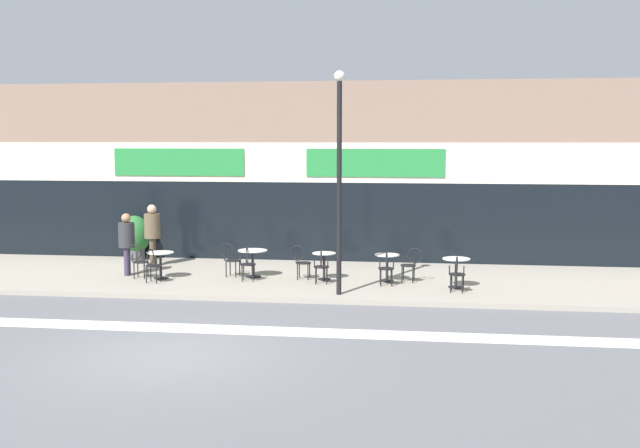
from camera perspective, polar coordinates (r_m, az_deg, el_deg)
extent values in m
plane|color=#5B5B60|center=(13.71, -11.39, -9.80)|extent=(120.00, 120.00, 0.00)
cube|color=gray|center=(20.51, -4.82, -4.11)|extent=(40.00, 5.50, 0.12)
cube|color=#7F6656|center=(24.84, -2.53, 4.06)|extent=(40.00, 4.00, 5.55)
cube|color=black|center=(23.02, -3.37, 0.22)|extent=(38.80, 0.10, 2.40)
cube|color=beige|center=(22.91, -3.39, 4.71)|extent=(39.20, 0.14, 1.20)
cube|color=#237A38|center=(23.61, -10.70, 4.66)|extent=(4.14, 0.08, 0.84)
cube|color=#237A38|center=(22.47, 4.22, 4.67)|extent=(4.14, 0.08, 0.84)
cube|color=silver|center=(15.46, -9.08, -7.87)|extent=(36.00, 0.70, 0.01)
cylinder|color=black|center=(20.46, -12.03, -4.05)|extent=(0.39, 0.39, 0.02)
cylinder|color=black|center=(20.40, -12.05, -3.13)|extent=(0.07, 0.07, 0.69)
cylinder|color=silver|center=(20.35, -12.07, -2.15)|extent=(0.71, 0.71, 0.02)
cylinder|color=black|center=(20.34, -5.14, -4.00)|extent=(0.43, 0.43, 0.02)
cylinder|color=black|center=(20.28, -5.15, -3.05)|extent=(0.07, 0.07, 0.71)
cylinder|color=silver|center=(20.22, -5.16, -2.02)|extent=(0.79, 0.79, 0.02)
cylinder|color=black|center=(19.87, 0.31, -4.22)|extent=(0.34, 0.34, 0.02)
cylinder|color=black|center=(19.81, 0.31, -3.27)|extent=(0.07, 0.07, 0.69)
cylinder|color=silver|center=(19.76, 0.31, -2.24)|extent=(0.62, 0.62, 0.02)
cylinder|color=black|center=(19.70, 5.12, -4.34)|extent=(0.35, 0.35, 0.02)
cylinder|color=black|center=(19.64, 5.13, -3.39)|extent=(0.07, 0.07, 0.69)
cylinder|color=silver|center=(19.58, 5.14, -2.36)|extent=(0.64, 0.64, 0.02)
cylinder|color=black|center=(19.11, 10.30, -4.75)|extent=(0.38, 0.38, 0.02)
cylinder|color=black|center=(19.04, 10.32, -3.73)|extent=(0.07, 0.07, 0.72)
cylinder|color=silver|center=(18.98, 10.35, -2.62)|extent=(0.69, 0.69, 0.02)
cylinder|color=black|center=(19.88, -12.58, -3.13)|extent=(0.42, 0.42, 0.03)
cylinder|color=black|center=(20.10, -12.77, -3.68)|extent=(0.03, 0.03, 0.42)
cylinder|color=black|center=(19.99, -12.04, -3.72)|extent=(0.03, 0.03, 0.42)
cylinder|color=black|center=(19.85, -13.10, -3.82)|extent=(0.03, 0.03, 0.42)
cylinder|color=black|center=(19.73, -12.36, -3.86)|extent=(0.03, 0.03, 0.42)
torus|color=black|center=(19.68, -12.80, -2.46)|extent=(0.05, 0.41, 0.41)
cylinder|color=black|center=(19.77, -13.24, -2.82)|extent=(0.03, 0.03, 0.23)
cylinder|color=black|center=(19.64, -12.33, -2.87)|extent=(0.03, 0.03, 0.23)
cylinder|color=black|center=(20.58, -13.50, -2.83)|extent=(0.41, 0.41, 0.03)
cylinder|color=black|center=(20.70, -12.98, -3.40)|extent=(0.03, 0.03, 0.42)
cylinder|color=black|center=(20.44, -13.25, -3.53)|extent=(0.03, 0.03, 0.42)
cylinder|color=black|center=(20.79, -13.71, -3.37)|extent=(0.03, 0.03, 0.42)
cylinder|color=black|center=(20.53, -13.98, -3.50)|extent=(0.03, 0.03, 0.42)
torus|color=black|center=(20.60, -13.96, -2.10)|extent=(0.41, 0.03, 0.41)
cylinder|color=black|center=(20.78, -13.79, -2.40)|extent=(0.03, 0.03, 0.23)
cylinder|color=black|center=(20.46, -14.12, -2.54)|extent=(0.03, 0.03, 0.23)
cylinder|color=black|center=(19.74, -5.50, -3.07)|extent=(0.43, 0.43, 0.03)
cylinder|color=black|center=(19.93, -5.83, -3.64)|extent=(0.03, 0.03, 0.42)
cylinder|color=black|center=(19.89, -5.04, -3.65)|extent=(0.03, 0.03, 0.42)
cylinder|color=black|center=(19.66, -5.96, -3.78)|extent=(0.03, 0.03, 0.42)
cylinder|color=black|center=(19.62, -5.15, -3.79)|extent=(0.03, 0.03, 0.42)
torus|color=black|center=(19.53, -5.58, -2.40)|extent=(0.06, 0.41, 0.41)
cylinder|color=black|center=(19.58, -6.07, -2.78)|extent=(0.03, 0.03, 0.23)
cylinder|color=black|center=(19.53, -5.08, -2.79)|extent=(0.03, 0.03, 0.23)
cylinder|color=black|center=(20.39, -6.66, -2.78)|extent=(0.45, 0.45, 0.03)
cylinder|color=black|center=(20.51, -6.14, -3.36)|extent=(0.03, 0.03, 0.42)
cylinder|color=black|center=(20.25, -6.44, -3.49)|extent=(0.03, 0.03, 0.42)
cylinder|color=black|center=(20.61, -6.86, -3.32)|extent=(0.03, 0.03, 0.42)
cylinder|color=black|center=(20.36, -7.17, -3.45)|extent=(0.03, 0.03, 0.42)
torus|color=black|center=(20.42, -7.11, -2.03)|extent=(0.41, 0.09, 0.41)
cylinder|color=black|center=(20.59, -6.92, -2.33)|extent=(0.03, 0.03, 0.23)
cylinder|color=black|center=(20.28, -7.29, -2.47)|extent=(0.03, 0.03, 0.23)
cylinder|color=black|center=(19.26, 0.11, -3.28)|extent=(0.43, 0.43, 0.03)
cylinder|color=black|center=(19.45, -0.29, -3.86)|extent=(0.03, 0.03, 0.42)
cylinder|color=black|center=(19.43, 0.54, -3.87)|extent=(0.03, 0.03, 0.42)
cylinder|color=black|center=(19.17, -0.33, -4.01)|extent=(0.03, 0.03, 0.42)
cylinder|color=black|center=(19.16, 0.51, -4.02)|extent=(0.03, 0.03, 0.42)
torus|color=black|center=(19.05, 0.08, -2.59)|extent=(0.06, 0.41, 0.41)
cylinder|color=black|center=(19.08, -0.43, -2.98)|extent=(0.03, 0.03, 0.23)
cylinder|color=black|center=(19.07, 0.60, -2.99)|extent=(0.03, 0.03, 0.23)
cylinder|color=black|center=(19.88, -1.26, -2.98)|extent=(0.41, 0.41, 0.03)
cylinder|color=black|center=(20.03, -0.80, -3.56)|extent=(0.03, 0.03, 0.42)
cylinder|color=black|center=(19.75, -0.93, -3.70)|extent=(0.03, 0.03, 0.42)
cylinder|color=black|center=(20.07, -1.59, -3.54)|extent=(0.03, 0.03, 0.42)
cylinder|color=black|center=(19.80, -1.73, -3.68)|extent=(0.03, 0.03, 0.42)
torus|color=black|center=(19.86, -1.75, -2.22)|extent=(0.41, 0.03, 0.41)
cylinder|color=black|center=(20.05, -1.66, -2.53)|extent=(0.03, 0.03, 0.23)
cylinder|color=black|center=(19.72, -1.83, -2.68)|extent=(0.03, 0.03, 0.23)
cylinder|color=black|center=(19.08, 5.06, -3.40)|extent=(0.44, 0.44, 0.03)
cylinder|color=black|center=(19.25, 4.61, -3.99)|extent=(0.03, 0.03, 0.42)
cylinder|color=black|center=(19.27, 5.44, -3.98)|extent=(0.03, 0.03, 0.42)
cylinder|color=black|center=(18.98, 4.66, -4.14)|extent=(0.03, 0.03, 0.42)
cylinder|color=black|center=(18.99, 5.50, -4.14)|extent=(0.03, 0.03, 0.42)
torus|color=black|center=(18.87, 5.10, -2.70)|extent=(0.07, 0.41, 0.41)
cylinder|color=black|center=(18.88, 4.58, -3.11)|extent=(0.03, 0.03, 0.23)
cylinder|color=black|center=(18.91, 5.62, -3.10)|extent=(0.03, 0.03, 0.23)
cylinder|color=black|center=(19.61, 6.74, -3.15)|extent=(0.44, 0.44, 0.03)
cylinder|color=black|center=(19.53, 6.27, -3.85)|extent=(0.03, 0.03, 0.42)
cylinder|color=black|center=(19.80, 6.38, -3.71)|extent=(0.03, 0.03, 0.42)
cylinder|color=black|center=(19.49, 7.08, -3.88)|extent=(0.03, 0.03, 0.42)
cylinder|color=black|center=(19.77, 7.19, -3.74)|extent=(0.03, 0.03, 0.42)
torus|color=black|center=(19.55, 7.24, -2.41)|extent=(0.41, 0.07, 0.41)
cylinder|color=black|center=(19.40, 7.18, -2.88)|extent=(0.03, 0.03, 0.23)
cylinder|color=black|center=(19.74, 7.30, -2.72)|extent=(0.03, 0.03, 0.23)
cylinder|color=black|center=(18.49, 10.41, -3.80)|extent=(0.45, 0.45, 0.03)
cylinder|color=black|center=(18.68, 10.01, -4.39)|extent=(0.03, 0.03, 0.42)
cylinder|color=black|center=(18.65, 10.87, -4.42)|extent=(0.03, 0.03, 0.42)
cylinder|color=black|center=(18.40, 9.92, -4.55)|extent=(0.03, 0.03, 0.42)
cylinder|color=black|center=(18.38, 10.79, -4.58)|extent=(0.03, 0.03, 0.42)
torus|color=black|center=(18.28, 10.38, -3.08)|extent=(0.09, 0.41, 0.41)
cylinder|color=black|center=(18.31, 9.84, -3.48)|extent=(0.03, 0.03, 0.23)
cylinder|color=black|center=(18.28, 10.90, -3.52)|extent=(0.03, 0.03, 0.23)
cylinder|color=#4C4C51|center=(23.83, -13.91, -2.21)|extent=(0.61, 0.61, 0.37)
ellipsoid|color=#28662D|center=(23.75, -13.95, -0.78)|extent=(0.97, 0.97, 1.17)
cylinder|color=black|center=(17.65, 1.47, 2.71)|extent=(0.12, 0.12, 5.08)
sphere|color=beige|center=(17.68, 1.50, 11.20)|extent=(0.26, 0.26, 0.26)
cylinder|color=#382D47|center=(21.04, -14.51, -2.79)|extent=(0.18, 0.18, 0.77)
cylinder|color=#382D47|center=(21.20, -14.44, -2.72)|extent=(0.18, 0.18, 0.77)
cylinder|color=#2D2D33|center=(21.02, -14.53, -0.81)|extent=(0.53, 0.53, 0.67)
sphere|color=#9E7051|center=(20.96, -14.56, 0.44)|extent=(0.25, 0.25, 0.25)
cylinder|color=#4C3D2D|center=(22.57, -12.57, -2.06)|extent=(0.19, 0.19, 0.82)
cylinder|color=#4C3D2D|center=(22.39, -12.66, -2.13)|extent=(0.19, 0.19, 0.82)
cylinder|color=brown|center=(22.38, -12.66, -0.14)|extent=(0.54, 0.54, 0.72)
sphere|color=tan|center=(22.33, -12.69, 1.11)|extent=(0.27, 0.27, 0.27)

